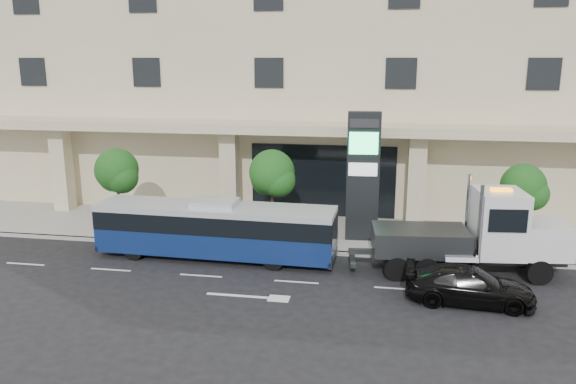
# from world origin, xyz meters

# --- Properties ---
(ground) EXTENTS (120.00, 120.00, 0.00)m
(ground) POSITION_xyz_m (0.00, 0.00, 0.00)
(ground) COLOR black
(ground) RESTS_ON ground
(sidewalk) EXTENTS (120.00, 6.00, 0.15)m
(sidewalk) POSITION_xyz_m (0.00, 5.00, 0.07)
(sidewalk) COLOR gray
(sidewalk) RESTS_ON ground
(curb) EXTENTS (120.00, 0.30, 0.15)m
(curb) POSITION_xyz_m (0.00, 2.00, 0.07)
(curb) COLOR gray
(curb) RESTS_ON ground
(convention_center) EXTENTS (60.00, 17.60, 20.00)m
(convention_center) POSITION_xyz_m (-0.00, 15.42, 9.97)
(convention_center) COLOR #C0B190
(convention_center) RESTS_ON ground
(tree_left) EXTENTS (2.27, 2.20, 4.22)m
(tree_left) POSITION_xyz_m (-9.97, 3.59, 3.11)
(tree_left) COLOR #422B19
(tree_left) RESTS_ON sidewalk
(tree_mid) EXTENTS (2.28, 2.20, 4.38)m
(tree_mid) POSITION_xyz_m (-1.97, 3.59, 3.26)
(tree_mid) COLOR #422B19
(tree_mid) RESTS_ON sidewalk
(tree_right) EXTENTS (2.10, 2.00, 4.04)m
(tree_right) POSITION_xyz_m (9.53, 3.59, 3.04)
(tree_right) COLOR #422B19
(tree_right) RESTS_ON sidewalk
(city_bus) EXTENTS (10.74, 2.55, 2.70)m
(city_bus) POSITION_xyz_m (-3.98, 0.66, 1.38)
(city_bus) COLOR black
(city_bus) RESTS_ON ground
(tow_truck) EXTENTS (8.90, 2.90, 4.03)m
(tow_truck) POSITION_xyz_m (7.20, 0.63, 1.66)
(tow_truck) COLOR #2D3033
(tow_truck) RESTS_ON ground
(black_sedan) EXTENTS (4.70, 2.14, 1.34)m
(black_sedan) POSITION_xyz_m (6.55, -2.37, 0.67)
(black_sedan) COLOR black
(black_sedan) RESTS_ON ground
(signage_pylon) EXTENTS (1.58, 0.67, 6.21)m
(signage_pylon) POSITION_xyz_m (2.33, 4.07, 3.30)
(signage_pylon) COLOR black
(signage_pylon) RESTS_ON sidewalk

